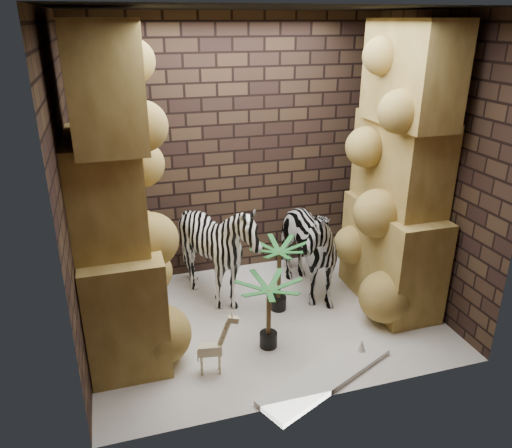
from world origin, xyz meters
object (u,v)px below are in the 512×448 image
object	(u,v)px
palm_back	(269,314)
zebra_right	(300,237)
giraffe_toy	(210,343)
surfboard	(326,376)
palm_front	(279,277)
zebra_left	(218,256)

from	to	relation	value
palm_back	zebra_right	bearing A→B (deg)	53.27
giraffe_toy	surfboard	xyz separation A→B (m)	(0.95, -0.37, -0.28)
palm_front	surfboard	xyz separation A→B (m)	(0.03, -1.18, -0.37)
surfboard	giraffe_toy	bearing A→B (deg)	133.85
zebra_right	surfboard	bearing A→B (deg)	-108.18
palm_front	palm_back	bearing A→B (deg)	-117.42
giraffe_toy	surfboard	distance (m)	1.06
zebra_right	surfboard	size ratio (longest dim) A/B	1.00
giraffe_toy	palm_back	bearing A→B (deg)	29.28
palm_front	palm_back	xyz separation A→B (m)	(-0.31, -0.60, -0.04)
giraffe_toy	palm_front	distance (m)	1.23
palm_back	surfboard	size ratio (longest dim) A/B	0.51
zebra_left	palm_back	world-z (taller)	zebra_left
giraffe_toy	palm_front	bearing A→B (deg)	51.44
palm_front	surfboard	size ratio (longest dim) A/B	0.56
zebra_left	giraffe_toy	bearing A→B (deg)	-86.01
palm_back	zebra_left	bearing A→B (deg)	106.15
zebra_left	palm_back	xyz separation A→B (m)	(0.27, -0.93, -0.21)
zebra_left	palm_back	distance (m)	0.99
zebra_left	surfboard	distance (m)	1.72
zebra_left	palm_back	size ratio (longest dim) A/B	1.77
zebra_right	surfboard	xyz separation A→B (m)	(-0.31, -1.46, -0.67)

